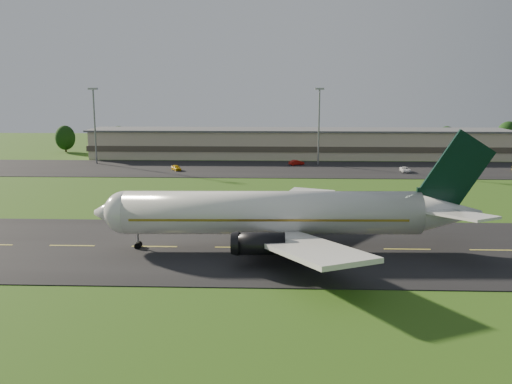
{
  "coord_description": "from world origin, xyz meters",
  "views": [
    {
      "loc": [
        -5.89,
        -71.79,
        20.95
      ],
      "look_at": [
        -8.91,
        8.0,
        6.0
      ],
      "focal_mm": 40.0,
      "sensor_mm": 36.0,
      "label": 1
    }
  ],
  "objects_px": {
    "airliner": "(279,214)",
    "service_vehicle_a": "(176,168)",
    "terminal": "(319,144)",
    "light_mast_west": "(94,117)",
    "service_vehicle_c": "(405,170)",
    "service_vehicle_b": "(297,163)",
    "light_mast_centre": "(319,117)"
  },
  "relations": [
    {
      "from": "airliner",
      "to": "service_vehicle_a",
      "type": "xyz_separation_m",
      "value": [
        -25.47,
        68.07,
        -3.88
      ]
    },
    {
      "from": "airliner",
      "to": "light_mast_west",
      "type": "relative_size",
      "value": 2.52
    },
    {
      "from": "terminal",
      "to": "service_vehicle_c",
      "type": "distance_m",
      "value": 34.66
    },
    {
      "from": "airliner",
      "to": "light_mast_west",
      "type": "height_order",
      "value": "light_mast_west"
    },
    {
      "from": "terminal",
      "to": "service_vehicle_a",
      "type": "height_order",
      "value": "terminal"
    },
    {
      "from": "airliner",
      "to": "service_vehicle_a",
      "type": "bearing_deg",
      "value": 108.69
    },
    {
      "from": "light_mast_centre",
      "to": "terminal",
      "type": "bearing_deg",
      "value": 85.05
    },
    {
      "from": "terminal",
      "to": "light_mast_centre",
      "type": "relative_size",
      "value": 7.13
    },
    {
      "from": "light_mast_centre",
      "to": "service_vehicle_b",
      "type": "relative_size",
      "value": 4.93
    },
    {
      "from": "light_mast_west",
      "to": "light_mast_centre",
      "type": "xyz_separation_m",
      "value": [
        60.0,
        0.0,
        0.0
      ]
    },
    {
      "from": "airliner",
      "to": "light_mast_centre",
      "type": "bearing_deg",
      "value": 80.59
    },
    {
      "from": "service_vehicle_a",
      "to": "light_mast_centre",
      "type": "bearing_deg",
      "value": -10.54
    },
    {
      "from": "terminal",
      "to": "light_mast_centre",
      "type": "xyz_separation_m",
      "value": [
        -1.4,
        -16.18,
        8.75
      ]
    },
    {
      "from": "light_mast_centre",
      "to": "service_vehicle_a",
      "type": "bearing_deg",
      "value": -161.77
    },
    {
      "from": "terminal",
      "to": "light_mast_west",
      "type": "bearing_deg",
      "value": -165.24
    },
    {
      "from": "light_mast_centre",
      "to": "service_vehicle_c",
      "type": "distance_m",
      "value": 26.84
    },
    {
      "from": "terminal",
      "to": "service_vehicle_b",
      "type": "bearing_deg",
      "value": -112.6
    },
    {
      "from": "service_vehicle_c",
      "to": "service_vehicle_b",
      "type": "bearing_deg",
      "value": 152.77
    },
    {
      "from": "terminal",
      "to": "service_vehicle_b",
      "type": "xyz_separation_m",
      "value": [
        -7.2,
        -17.29,
        -3.21
      ]
    },
    {
      "from": "terminal",
      "to": "service_vehicle_b",
      "type": "height_order",
      "value": "terminal"
    },
    {
      "from": "terminal",
      "to": "service_vehicle_a",
      "type": "xyz_separation_m",
      "value": [
        -37.53,
        -28.08,
        -3.2
      ]
    },
    {
      "from": "light_mast_west",
      "to": "service_vehicle_c",
      "type": "bearing_deg",
      "value": -8.92
    },
    {
      "from": "light_mast_west",
      "to": "service_vehicle_c",
      "type": "xyz_separation_m",
      "value": [
        80.41,
        -12.62,
        -12.02
      ]
    },
    {
      "from": "airliner",
      "to": "service_vehicle_b",
      "type": "relative_size",
      "value": 12.42
    },
    {
      "from": "airliner",
      "to": "light_mast_centre",
      "type": "xyz_separation_m",
      "value": [
        10.66,
        79.97,
        8.08
      ]
    },
    {
      "from": "light_mast_west",
      "to": "service_vehicle_b",
      "type": "bearing_deg",
      "value": -1.17
    },
    {
      "from": "airliner",
      "to": "terminal",
      "type": "xyz_separation_m",
      "value": [
        12.06,
        96.16,
        -0.67
      ]
    },
    {
      "from": "terminal",
      "to": "light_mast_west",
      "type": "height_order",
      "value": "light_mast_west"
    },
    {
      "from": "service_vehicle_a",
      "to": "service_vehicle_c",
      "type": "xyz_separation_m",
      "value": [
        56.54,
        -0.72,
        -0.07
      ]
    },
    {
      "from": "light_mast_centre",
      "to": "service_vehicle_a",
      "type": "xyz_separation_m",
      "value": [
        -36.13,
        -11.9,
        -11.95
      ]
    },
    {
      "from": "light_mast_west",
      "to": "service_vehicle_c",
      "type": "height_order",
      "value": "light_mast_west"
    },
    {
      "from": "light_mast_west",
      "to": "service_vehicle_b",
      "type": "height_order",
      "value": "light_mast_west"
    }
  ]
}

